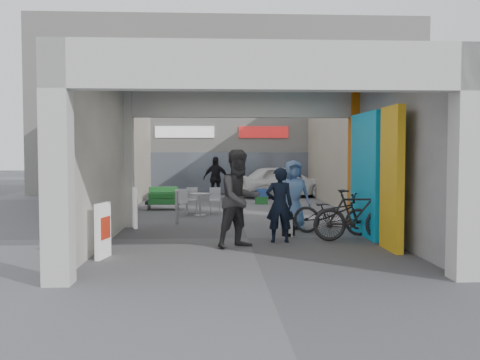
{
  "coord_description": "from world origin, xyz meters",
  "views": [
    {
      "loc": [
        -0.77,
        -11.77,
        1.91
      ],
      "look_at": [
        -0.12,
        1.0,
        1.24
      ],
      "focal_mm": 40.0,
      "sensor_mm": 36.0,
      "label": 1
    }
  ],
  "objects": [
    {
      "name": "arcade_canopy",
      "position": [
        0.54,
        -0.82,
        2.3
      ],
      "size": [
        6.4,
        6.45,
        6.4
      ],
      "color": "#BABBB6",
      "rests_on": "ground"
    },
    {
      "name": "man_with_dog",
      "position": [
        0.64,
        -0.57,
        0.79
      ],
      "size": [
        0.59,
        0.4,
        1.59
      ],
      "primitive_type": "imported",
      "rotation": [
        0.0,
        0.0,
        3.17
      ],
      "color": "black",
      "rests_on": "ground"
    },
    {
      "name": "bollard_right",
      "position": [
        1.52,
        2.55,
        0.44
      ],
      "size": [
        0.09,
        0.09,
        0.88
      ],
      "primitive_type": "cylinder",
      "color": "#93979B",
      "rests_on": "ground"
    },
    {
      "name": "ground",
      "position": [
        0.0,
        0.0,
        0.0
      ],
      "size": [
        90.0,
        90.0,
        0.0
      ],
      "primitive_type": "plane",
      "color": "#535358",
      "rests_on": "ground"
    },
    {
      "name": "plaza_bldg_right",
      "position": [
        4.5,
        7.5,
        2.5
      ],
      "size": [
        2.0,
        9.0,
        5.0
      ],
      "primitive_type": "cube",
      "color": "#A9A18C",
      "rests_on": "ground"
    },
    {
      "name": "bicycle_front",
      "position": [
        2.01,
        0.47,
        0.49
      ],
      "size": [
        1.95,
        1.36,
        0.97
      ],
      "primitive_type": "imported",
      "rotation": [
        0.0,
        0.0,
        1.14
      ],
      "color": "black",
      "rests_on": "ground"
    },
    {
      "name": "white_van",
      "position": [
        2.22,
        10.61,
        0.68
      ],
      "size": [
        4.24,
        2.34,
        1.36
      ],
      "primitive_type": "imported",
      "rotation": [
        0.0,
        0.0,
        1.76
      ],
      "color": "white",
      "rests_on": "ground"
    },
    {
      "name": "bollard_center",
      "position": [
        0.01,
        2.58,
        0.45
      ],
      "size": [
        0.09,
        0.09,
        0.89
      ],
      "primitive_type": "cylinder",
      "color": "#93979B",
      "rests_on": "ground"
    },
    {
      "name": "far_building",
      "position": [
        -0.0,
        13.99,
        3.99
      ],
      "size": [
        18.0,
        4.08,
        8.0
      ],
      "color": "silver",
      "rests_on": "ground"
    },
    {
      "name": "bollard_left",
      "position": [
        -1.73,
        2.42,
        0.45
      ],
      "size": [
        0.09,
        0.09,
        0.89
      ],
      "primitive_type": "cylinder",
      "color": "#93979B",
      "rests_on": "ground"
    },
    {
      "name": "advert_board_near",
      "position": [
        -2.75,
        -2.11,
        0.51
      ],
      "size": [
        0.2,
        0.55,
        1.0
      ],
      "rotation": [
        0.0,
        0.0,
        -0.21
      ],
      "color": "silver",
      "rests_on": "ground"
    },
    {
      "name": "crate_stack",
      "position": [
        1.03,
        7.79,
        0.28
      ],
      "size": [
        0.5,
        0.42,
        0.56
      ],
      "rotation": [
        0.0,
        0.0,
        -0.16
      ],
      "color": "#185420",
      "rests_on": "ground"
    },
    {
      "name": "man_back_turned",
      "position": [
        -0.23,
        -1.14,
        0.98
      ],
      "size": [
        1.21,
        1.14,
        1.96
      ],
      "primitive_type": "imported",
      "rotation": [
        0.0,
        0.0,
        0.58
      ],
      "color": "#373739",
      "rests_on": "ground"
    },
    {
      "name": "man_elderly",
      "position": [
        1.23,
        1.37,
        0.86
      ],
      "size": [
        0.92,
        0.69,
        1.71
      ],
      "primitive_type": "imported",
      "rotation": [
        0.0,
        0.0,
        0.18
      ],
      "color": "#6182BD",
      "rests_on": "ground"
    },
    {
      "name": "border_collie",
      "position": [
        0.96,
        0.22,
        0.24
      ],
      "size": [
        0.22,
        0.43,
        0.6
      ],
      "rotation": [
        0.0,
        0.0,
        -0.43
      ],
      "color": "black",
      "rests_on": "ground"
    },
    {
      "name": "produce_stand",
      "position": [
        -2.41,
        6.02,
        0.3
      ],
      "size": [
        1.14,
        0.62,
        0.75
      ],
      "rotation": [
        0.0,
        0.0,
        -0.04
      ],
      "color": "black",
      "rests_on": "ground"
    },
    {
      "name": "man_crates",
      "position": [
        -0.64,
        9.42,
        0.86
      ],
      "size": [
        1.07,
        0.6,
        1.73
      ],
      "primitive_type": "imported",
      "rotation": [
        0.0,
        0.0,
        2.96
      ],
      "color": "black",
      "rests_on": "ground"
    },
    {
      "name": "cafe_set",
      "position": [
        -1.25,
        4.56,
        0.29
      ],
      "size": [
        1.34,
        1.08,
        0.81
      ],
      "rotation": [
        0.0,
        0.0,
        0.26
      ],
      "color": "#AAAAAF",
      "rests_on": "ground"
    },
    {
      "name": "plaza_bldg_left",
      "position": [
        -4.5,
        7.5,
        2.5
      ],
      "size": [
        2.0,
        9.0,
        5.0
      ],
      "primitive_type": "cube",
      "color": "#A9A18C",
      "rests_on": "ground"
    },
    {
      "name": "bicycle_rear",
      "position": [
        2.3,
        -0.5,
        0.56
      ],
      "size": [
        1.86,
        0.55,
        1.11
      ],
      "primitive_type": "imported",
      "rotation": [
        0.0,
        0.0,
        1.59
      ],
      "color": "black",
      "rests_on": "ground"
    },
    {
      "name": "advert_board_far",
      "position": [
        -2.75,
        1.81,
        0.51
      ],
      "size": [
        0.21,
        0.55,
        1.0
      ],
      "rotation": [
        0.0,
        0.0,
        0.25
      ],
      "color": "silver",
      "rests_on": "ground"
    }
  ]
}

